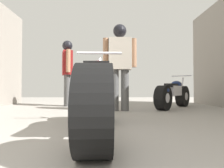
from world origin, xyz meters
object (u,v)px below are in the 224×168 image
object	(u,v)px
motorcycle_maroon_cruiser	(98,95)
motorcycle_black_naked	(173,94)
mechanic_with_helmet	(67,67)
mechanic_in_blue	(120,59)

from	to	relation	value
motorcycle_maroon_cruiser	motorcycle_black_naked	size ratio (longest dim) A/B	1.42
mechanic_with_helmet	motorcycle_black_naked	bearing A→B (deg)	-14.13
motorcycle_black_naked	mechanic_with_helmet	world-z (taller)	mechanic_with_helmet
motorcycle_maroon_cruiser	motorcycle_black_naked	bearing A→B (deg)	57.81
mechanic_in_blue	mechanic_with_helmet	xyz separation A→B (m)	(-1.33, 1.14, -0.04)
mechanic_in_blue	motorcycle_black_naked	bearing A→B (deg)	20.83
mechanic_in_blue	mechanic_with_helmet	distance (m)	1.76
motorcycle_black_naked	mechanic_with_helmet	size ratio (longest dim) A/B	0.83
motorcycle_maroon_cruiser	motorcycle_black_naked	world-z (taller)	motorcycle_maroon_cruiser
mechanic_with_helmet	motorcycle_maroon_cruiser	bearing A→B (deg)	-73.04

